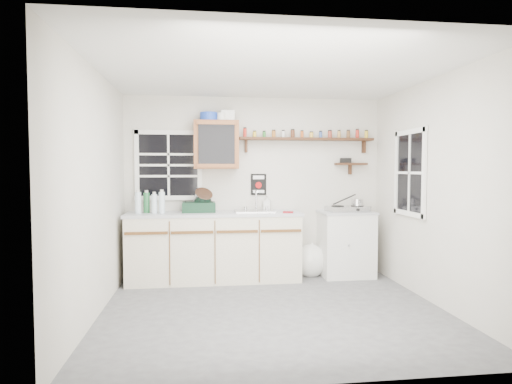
{
  "coord_description": "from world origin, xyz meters",
  "views": [
    {
      "loc": [
        -0.74,
        -4.41,
        1.49
      ],
      "look_at": [
        -0.12,
        0.55,
        1.23
      ],
      "focal_mm": 30.0,
      "sensor_mm": 36.0,
      "label": 1
    }
  ],
  "objects_px": {
    "spice_shelf": "(307,138)",
    "dish_rack": "(200,204)",
    "right_cabinet": "(346,243)",
    "main_cabinet": "(214,246)",
    "upper_cabinet": "(216,145)",
    "hotplate": "(347,209)"
  },
  "relations": [
    {
      "from": "dish_rack",
      "to": "spice_shelf",
      "type": "bearing_deg",
      "value": 3.88
    },
    {
      "from": "main_cabinet",
      "to": "upper_cabinet",
      "type": "relative_size",
      "value": 3.55
    },
    {
      "from": "dish_rack",
      "to": "right_cabinet",
      "type": "bearing_deg",
      "value": -2.75
    },
    {
      "from": "right_cabinet",
      "to": "spice_shelf",
      "type": "bearing_deg",
      "value": 160.16
    },
    {
      "from": "spice_shelf",
      "to": "dish_rack",
      "type": "bearing_deg",
      "value": -174.84
    },
    {
      "from": "upper_cabinet",
      "to": "hotplate",
      "type": "relative_size",
      "value": 1.09
    },
    {
      "from": "dish_rack",
      "to": "main_cabinet",
      "type": "bearing_deg",
      "value": -23.52
    },
    {
      "from": "dish_rack",
      "to": "hotplate",
      "type": "xyz_separation_m",
      "value": [
        2.03,
        -0.07,
        -0.08
      ]
    },
    {
      "from": "spice_shelf",
      "to": "upper_cabinet",
      "type": "bearing_deg",
      "value": -176.91
    },
    {
      "from": "right_cabinet",
      "to": "main_cabinet",
      "type": "bearing_deg",
      "value": -179.21
    },
    {
      "from": "upper_cabinet",
      "to": "dish_rack",
      "type": "relative_size",
      "value": 1.46
    },
    {
      "from": "right_cabinet",
      "to": "upper_cabinet",
      "type": "bearing_deg",
      "value": 176.24
    },
    {
      "from": "main_cabinet",
      "to": "dish_rack",
      "type": "height_order",
      "value": "dish_rack"
    },
    {
      "from": "right_cabinet",
      "to": "upper_cabinet",
      "type": "relative_size",
      "value": 1.4
    },
    {
      "from": "right_cabinet",
      "to": "dish_rack",
      "type": "distance_m",
      "value": 2.1
    },
    {
      "from": "main_cabinet",
      "to": "upper_cabinet",
      "type": "bearing_deg",
      "value": 76.32
    },
    {
      "from": "main_cabinet",
      "to": "hotplate",
      "type": "distance_m",
      "value": 1.91
    },
    {
      "from": "main_cabinet",
      "to": "hotplate",
      "type": "xyz_separation_m",
      "value": [
        1.85,
        0.01,
        0.49
      ]
    },
    {
      "from": "right_cabinet",
      "to": "dish_rack",
      "type": "relative_size",
      "value": 2.05
    },
    {
      "from": "main_cabinet",
      "to": "spice_shelf",
      "type": "height_order",
      "value": "spice_shelf"
    },
    {
      "from": "upper_cabinet",
      "to": "hotplate",
      "type": "distance_m",
      "value": 2.02
    },
    {
      "from": "main_cabinet",
      "to": "spice_shelf",
      "type": "xyz_separation_m",
      "value": [
        1.32,
        0.21,
        1.47
      ]
    }
  ]
}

